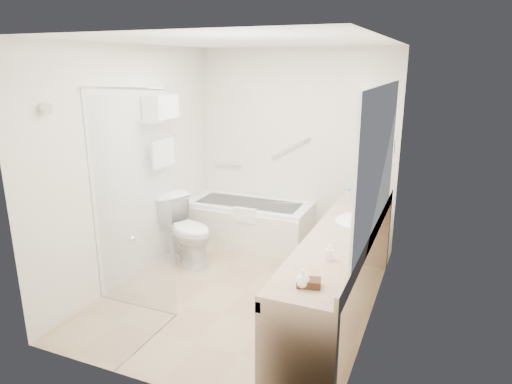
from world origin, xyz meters
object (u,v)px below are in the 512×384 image
at_px(vanity_counter, 341,255).
at_px(water_bottle_left, 371,190).
at_px(amenity_basket, 309,283).
at_px(bathtub, 249,223).
at_px(toilet, 186,230).

distance_m(vanity_counter, water_bottle_left, 1.24).
xyz_separation_m(vanity_counter, amenity_basket, (0.01, -1.08, 0.24)).
bearing_deg(bathtub, water_bottle_left, -6.69).
xyz_separation_m(bathtub, toilet, (-0.45, -0.83, 0.11)).
height_order(toilet, water_bottle_left, water_bottle_left).
distance_m(amenity_basket, water_bottle_left, 2.29).
relative_size(bathtub, amenity_basket, 9.98).
distance_m(vanity_counter, amenity_basket, 1.11).
distance_m(toilet, water_bottle_left, 2.20).
bearing_deg(toilet, amenity_basket, -105.01).
height_order(vanity_counter, toilet, vanity_counter).
bearing_deg(toilet, bathtub, -3.97).
height_order(bathtub, amenity_basket, amenity_basket).
bearing_deg(bathtub, toilet, -118.64).
xyz_separation_m(bathtub, amenity_basket, (1.53, -2.47, 0.60)).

